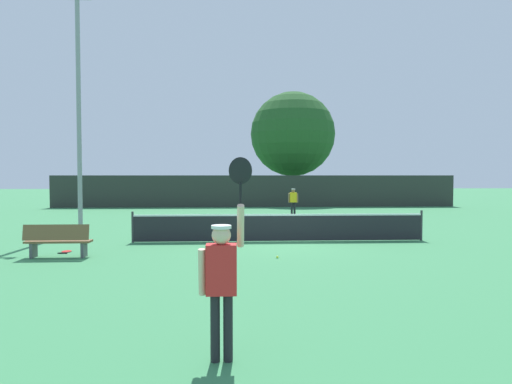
{
  "coord_description": "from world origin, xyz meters",
  "views": [
    {
      "loc": [
        -1.58,
        -15.37,
        2.33
      ],
      "look_at": [
        -0.52,
        6.0,
        1.5
      ],
      "focal_mm": 31.1,
      "sensor_mm": 36.0,
      "label": 1
    }
  ],
  "objects_px": {
    "tennis_ball": "(277,257)",
    "courtside_bench": "(58,241)",
    "spare_racket": "(66,251)",
    "parked_car_near": "(158,192)",
    "player_serving": "(222,271)",
    "light_pole": "(79,98)",
    "large_tree": "(293,134)",
    "player_receiving": "(293,199)"
  },
  "relations": [
    {
      "from": "tennis_ball",
      "to": "courtside_bench",
      "type": "relative_size",
      "value": 0.04
    },
    {
      "from": "spare_racket",
      "to": "parked_car_near",
      "type": "xyz_separation_m",
      "value": [
        -1.87,
        26.96,
        0.76
      ]
    },
    {
      "from": "player_serving",
      "to": "spare_racket",
      "type": "xyz_separation_m",
      "value": [
        -4.92,
        8.08,
        -1.11
      ]
    },
    {
      "from": "tennis_ball",
      "to": "light_pole",
      "type": "relative_size",
      "value": 0.01
    },
    {
      "from": "courtside_bench",
      "to": "light_pole",
      "type": "distance_m",
      "value": 7.82
    },
    {
      "from": "light_pole",
      "to": "tennis_ball",
      "type": "bearing_deg",
      "value": -39.73
    },
    {
      "from": "player_serving",
      "to": "tennis_ball",
      "type": "bearing_deg",
      "value": 78.71
    },
    {
      "from": "spare_racket",
      "to": "courtside_bench",
      "type": "height_order",
      "value": "courtside_bench"
    },
    {
      "from": "spare_racket",
      "to": "light_pole",
      "type": "height_order",
      "value": "light_pole"
    },
    {
      "from": "spare_racket",
      "to": "player_serving",
      "type": "bearing_deg",
      "value": -58.64
    },
    {
      "from": "light_pole",
      "to": "large_tree",
      "type": "relative_size",
      "value": 1.05
    },
    {
      "from": "player_receiving",
      "to": "parked_car_near",
      "type": "height_order",
      "value": "parked_car_near"
    },
    {
      "from": "parked_car_near",
      "to": "player_serving",
      "type": "bearing_deg",
      "value": -74.61
    },
    {
      "from": "player_serving",
      "to": "large_tree",
      "type": "bearing_deg",
      "value": 80.9
    },
    {
      "from": "spare_racket",
      "to": "large_tree",
      "type": "height_order",
      "value": "large_tree"
    },
    {
      "from": "spare_racket",
      "to": "large_tree",
      "type": "bearing_deg",
      "value": 66.98
    },
    {
      "from": "spare_racket",
      "to": "large_tree",
      "type": "xyz_separation_m",
      "value": [
        9.98,
        23.48,
        5.71
      ]
    },
    {
      "from": "tennis_ball",
      "to": "light_pole",
      "type": "xyz_separation_m",
      "value": [
        -7.54,
        6.26,
        5.42
      ]
    },
    {
      "from": "light_pole",
      "to": "large_tree",
      "type": "height_order",
      "value": "light_pole"
    },
    {
      "from": "tennis_ball",
      "to": "large_tree",
      "type": "xyz_separation_m",
      "value": [
        3.7,
        24.78,
        5.7
      ]
    },
    {
      "from": "player_serving",
      "to": "parked_car_near",
      "type": "xyz_separation_m",
      "value": [
        -6.79,
        35.04,
        -0.36
      ]
    },
    {
      "from": "player_receiving",
      "to": "spare_racket",
      "type": "relative_size",
      "value": 2.98
    },
    {
      "from": "courtside_bench",
      "to": "spare_racket",
      "type": "bearing_deg",
      "value": 97.23
    },
    {
      "from": "courtside_bench",
      "to": "parked_car_near",
      "type": "relative_size",
      "value": 0.42
    },
    {
      "from": "tennis_ball",
      "to": "large_tree",
      "type": "height_order",
      "value": "large_tree"
    },
    {
      "from": "courtside_bench",
      "to": "light_pole",
      "type": "bearing_deg",
      "value": 103.18
    },
    {
      "from": "player_receiving",
      "to": "spare_racket",
      "type": "bearing_deg",
      "value": 53.87
    },
    {
      "from": "spare_racket",
      "to": "light_pole",
      "type": "xyz_separation_m",
      "value": [
        -1.26,
        4.97,
        5.43
      ]
    },
    {
      "from": "large_tree",
      "to": "spare_racket",
      "type": "bearing_deg",
      "value": -113.02
    },
    {
      "from": "tennis_ball",
      "to": "parked_car_near",
      "type": "xyz_separation_m",
      "value": [
        -8.14,
        28.26,
        0.74
      ]
    },
    {
      "from": "player_receiving",
      "to": "courtside_bench",
      "type": "height_order",
      "value": "player_receiving"
    },
    {
      "from": "tennis_ball",
      "to": "courtside_bench",
      "type": "bearing_deg",
      "value": 176.42
    },
    {
      "from": "player_receiving",
      "to": "light_pole",
      "type": "height_order",
      "value": "light_pole"
    },
    {
      "from": "player_serving",
      "to": "light_pole",
      "type": "height_order",
      "value": "light_pole"
    },
    {
      "from": "player_serving",
      "to": "light_pole",
      "type": "relative_size",
      "value": 0.26
    },
    {
      "from": "player_serving",
      "to": "large_tree",
      "type": "height_order",
      "value": "large_tree"
    },
    {
      "from": "tennis_ball",
      "to": "player_serving",
      "type": "bearing_deg",
      "value": -101.29
    },
    {
      "from": "tennis_ball",
      "to": "spare_racket",
      "type": "relative_size",
      "value": 0.13
    },
    {
      "from": "player_receiving",
      "to": "courtside_bench",
      "type": "bearing_deg",
      "value": 56.28
    },
    {
      "from": "parked_car_near",
      "to": "player_receiving",
      "type": "bearing_deg",
      "value": -51.79
    },
    {
      "from": "courtside_bench",
      "to": "parked_car_near",
      "type": "xyz_separation_m",
      "value": [
        -1.99,
        27.88,
        0.3
      ]
    },
    {
      "from": "player_serving",
      "to": "parked_car_near",
      "type": "bearing_deg",
      "value": 100.97
    }
  ]
}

